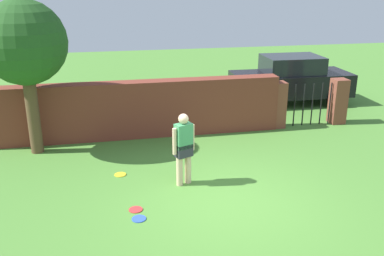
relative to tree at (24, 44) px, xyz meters
The scene contains 9 objects.
ground_plane 6.16m from the tree, 41.27° to the right, with size 40.00×40.00×0.00m, color #4C8433.
brick_wall 3.36m from the tree, 13.85° to the left, with size 8.33×0.50×1.61m, color brown.
tree is the anchor object (origin of this frame).
person 4.69m from the tree, 37.14° to the right, with size 0.51×0.34×1.62m.
fence_gate 8.19m from the tree, ahead, with size 2.44×0.44×1.40m.
car 9.14m from the tree, 20.13° to the left, with size 4.23×1.99×1.72m.
frisbee_red 5.04m from the tree, 57.10° to the right, with size 0.27×0.27×0.02m, color red.
frisbee_yellow 3.93m from the tree, 42.09° to the right, with size 0.27×0.27×0.02m, color yellow.
frisbee_blue 5.31m from the tree, 59.19° to the right, with size 0.27×0.27×0.02m, color blue.
Camera 1 is at (-2.24, -7.38, 4.29)m, focal length 40.08 mm.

